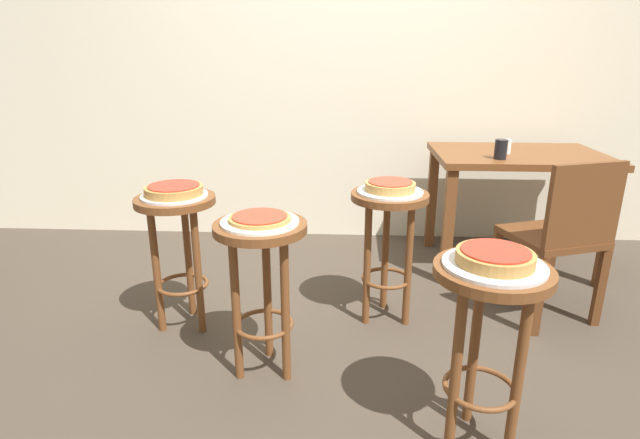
# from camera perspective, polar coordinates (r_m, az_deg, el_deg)

# --- Properties ---
(ground_plane) EXTENTS (6.00, 6.00, 0.00)m
(ground_plane) POSITION_cam_1_polar(r_m,az_deg,el_deg) (2.44, 4.08, -14.67)
(ground_plane) COLOR #42382D
(back_wall) EXTENTS (6.00, 0.10, 3.00)m
(back_wall) POSITION_cam_1_polar(r_m,az_deg,el_deg) (3.70, 4.33, 20.96)
(back_wall) COLOR beige
(back_wall) RESTS_ON ground_plane
(stool_foreground) EXTENTS (0.38, 0.38, 0.68)m
(stool_foreground) POSITION_cam_1_polar(r_m,az_deg,el_deg) (1.78, 18.37, -10.35)
(stool_foreground) COLOR brown
(stool_foreground) RESTS_ON ground_plane
(serving_plate_foreground) EXTENTS (0.32, 0.32, 0.01)m
(serving_plate_foreground) POSITION_cam_1_polar(r_m,az_deg,el_deg) (1.70, 18.98, -4.89)
(serving_plate_foreground) COLOR silver
(serving_plate_foreground) RESTS_ON stool_foreground
(pizza_foreground) EXTENTS (0.24, 0.24, 0.05)m
(pizza_foreground) POSITION_cam_1_polar(r_m,az_deg,el_deg) (1.69, 19.08, -4.00)
(pizza_foreground) COLOR #B78442
(pizza_foreground) RESTS_ON serving_plate_foreground
(stool_middle) EXTENTS (0.38, 0.38, 0.68)m
(stool_middle) POSITION_cam_1_polar(r_m,az_deg,el_deg) (2.09, -6.59, -5.05)
(stool_middle) COLOR brown
(stool_middle) RESTS_ON ground_plane
(serving_plate_middle) EXTENTS (0.31, 0.31, 0.01)m
(serving_plate_middle) POSITION_cam_1_polar(r_m,az_deg,el_deg) (2.03, -6.78, -0.27)
(serving_plate_middle) COLOR white
(serving_plate_middle) RESTS_ON stool_middle
(pizza_middle) EXTENTS (0.25, 0.25, 0.02)m
(pizza_middle) POSITION_cam_1_polar(r_m,az_deg,el_deg) (2.02, -6.80, 0.16)
(pizza_middle) COLOR #B78442
(pizza_middle) RESTS_ON serving_plate_middle
(stool_leftside) EXTENTS (0.38, 0.38, 0.68)m
(stool_leftside) POSITION_cam_1_polar(r_m,az_deg,el_deg) (2.53, -15.69, -1.41)
(stool_leftside) COLOR brown
(stool_leftside) RESTS_ON ground_plane
(serving_plate_leftside) EXTENTS (0.31, 0.31, 0.01)m
(serving_plate_leftside) POSITION_cam_1_polar(r_m,az_deg,el_deg) (2.48, -16.05, 2.59)
(serving_plate_leftside) COLOR silver
(serving_plate_leftside) RESTS_ON stool_leftside
(pizza_leftside) EXTENTS (0.27, 0.27, 0.05)m
(pizza_leftside) POSITION_cam_1_polar(r_m,az_deg,el_deg) (2.47, -16.10, 3.22)
(pizza_leftside) COLOR #B78442
(pizza_leftside) RESTS_ON serving_plate_leftside
(stool_rear) EXTENTS (0.38, 0.38, 0.68)m
(stool_rear) POSITION_cam_1_polar(r_m,az_deg,el_deg) (2.53, 7.70, -0.89)
(stool_rear) COLOR brown
(stool_rear) RESTS_ON ground_plane
(serving_plate_rear) EXTENTS (0.32, 0.32, 0.01)m
(serving_plate_rear) POSITION_cam_1_polar(r_m,az_deg,el_deg) (2.48, 7.88, 3.12)
(serving_plate_rear) COLOR silver
(serving_plate_rear) RESTS_ON stool_rear
(pizza_rear) EXTENTS (0.24, 0.24, 0.05)m
(pizza_rear) POSITION_cam_1_polar(r_m,az_deg,el_deg) (2.47, 7.90, 3.76)
(pizza_rear) COLOR tan
(pizza_rear) RESTS_ON serving_plate_rear
(dining_table) EXTENTS (1.01, 0.72, 0.74)m
(dining_table) POSITION_cam_1_polar(r_m,az_deg,el_deg) (3.39, 21.24, 5.13)
(dining_table) COLOR brown
(dining_table) RESTS_ON ground_plane
(cup_near_edge) EXTENTS (0.07, 0.07, 0.11)m
(cup_near_edge) POSITION_cam_1_polar(r_m,az_deg,el_deg) (3.10, 19.66, 7.45)
(cup_near_edge) COLOR black
(cup_near_edge) RESTS_ON dining_table
(condiment_shaker) EXTENTS (0.04, 0.04, 0.09)m
(condiment_shaker) POSITION_cam_1_polar(r_m,az_deg,el_deg) (3.29, 20.35, 7.71)
(condiment_shaker) COLOR white
(condiment_shaker) RESTS_ON dining_table
(wooden_chair) EXTENTS (0.51, 0.51, 0.85)m
(wooden_chair) POSITION_cam_1_polar(r_m,az_deg,el_deg) (2.78, 25.51, -1.53)
(wooden_chair) COLOR #5B3319
(wooden_chair) RESTS_ON ground_plane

